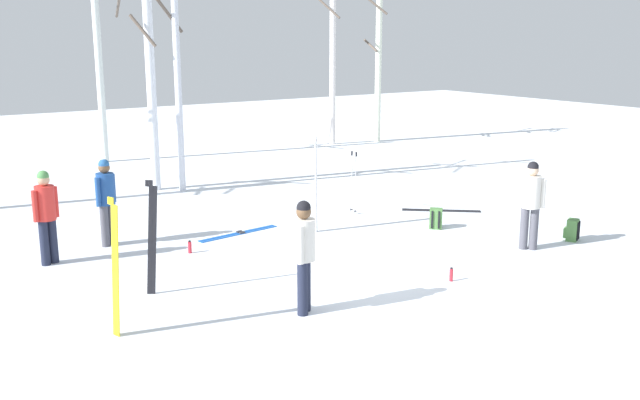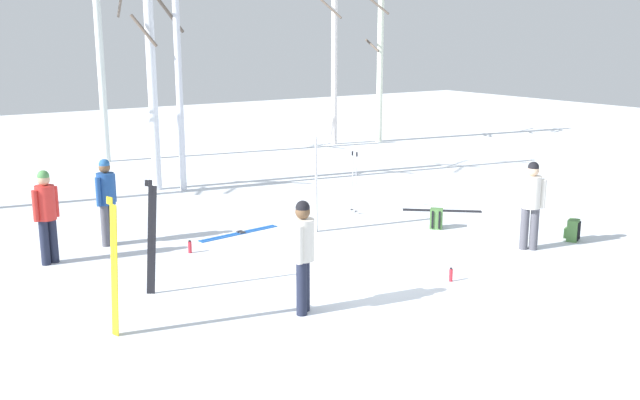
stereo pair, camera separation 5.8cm
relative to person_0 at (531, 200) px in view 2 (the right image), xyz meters
name	(u,v)px [view 2 (the right image)]	position (x,y,z in m)	size (l,w,h in m)	color
ground_plane	(376,274)	(-3.36, 0.46, -0.98)	(60.00, 60.00, 0.00)	white
person_0	(531,200)	(0.00, 0.00, 0.00)	(0.39, 0.40, 1.72)	#4C4C56
person_1	(303,249)	(-5.34, -0.33, 0.00)	(0.40, 0.39, 1.72)	#1E2338
person_2	(106,196)	(-6.63, 4.77, 0.00)	(0.46, 0.34, 1.72)	#4C4C56
person_3	(46,211)	(-7.90, 4.20, 0.00)	(0.49, 0.34, 1.72)	#1E2338
ski_pair_planted_0	(316,185)	(-2.72, 3.30, 0.02)	(0.16, 0.15, 2.02)	white
ski_pair_planted_1	(152,238)	(-6.90, 1.66, -0.06)	(0.22, 0.15, 1.86)	black
ski_pair_planted_2	(114,269)	(-7.93, 0.33, 0.00)	(0.10, 0.26, 1.97)	yellow
ski_pair_lying_0	(442,211)	(0.74, 3.20, -0.97)	(1.51, 1.30, 0.05)	black
ski_pair_lying_1	(239,233)	(-4.13, 4.08, -0.97)	(1.89, 0.41, 0.05)	blue
ski_poles_0	(354,181)	(-1.11, 4.16, -0.21)	(0.07, 0.27, 1.45)	#B2B2BC
backpack_0	(436,219)	(-0.44, 2.11, -0.77)	(0.35, 0.34, 0.44)	#4C7F3F
backpack_1	(573,231)	(1.19, -0.10, -0.77)	(0.32, 0.34, 0.44)	#4C7F3F
water_bottle_0	(190,247)	(-5.53, 3.40, -0.86)	(0.07, 0.07, 0.24)	red
water_bottle_1	(451,275)	(-2.54, -0.53, -0.87)	(0.06, 0.06, 0.24)	red
birch_tree_1	(152,68)	(-3.91, 9.17, 2.21)	(1.39, 1.09, 6.59)	silver
birch_tree_2	(100,42)	(-3.68, 14.22, 2.81)	(1.58, 1.58, 7.31)	silver
birch_tree_3	(176,30)	(-3.41, 8.68, 3.16)	(1.53, 1.75, 7.98)	silver
birch_tree_4	(334,32)	(4.60, 13.25, 3.15)	(1.38, 1.60, 7.86)	silver
birch_tree_5	(380,58)	(6.39, 12.80, 2.19)	(0.84, 1.12, 6.55)	silver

